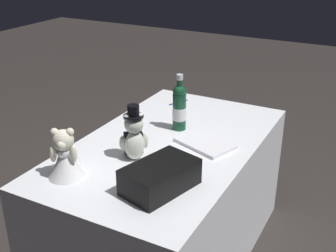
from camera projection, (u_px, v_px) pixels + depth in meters
name	position (u px, v px, depth m)	size (l,w,h in m)	color
ground_plane	(168.00, 252.00, 2.65)	(12.00, 12.00, 0.00)	#2D2826
reception_table	(168.00, 201.00, 2.50)	(1.52, 0.89, 0.75)	white
teddy_bear_groom	(134.00, 137.00, 2.15)	(0.14, 0.13, 0.29)	silver
teddy_bear_bride	(66.00, 155.00, 2.00)	(0.23, 0.20, 0.24)	white
champagne_bottle	(179.00, 107.00, 2.46)	(0.08, 0.08, 0.33)	#134327
signing_pen	(178.00, 103.00, 2.90)	(0.14, 0.08, 0.01)	navy
gift_case_black	(160.00, 177.00, 1.90)	(0.37, 0.28, 0.12)	black
guestbook	(205.00, 143.00, 2.33)	(0.19, 0.29, 0.02)	white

